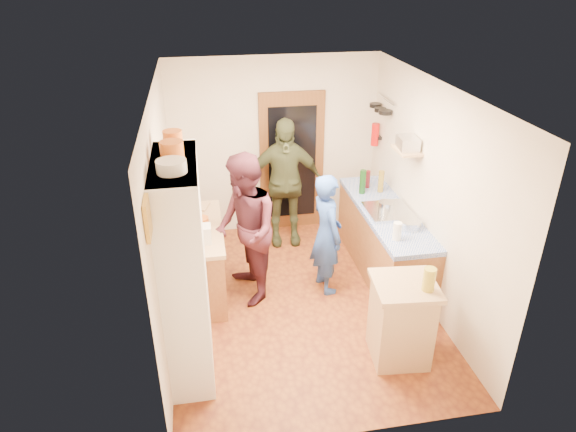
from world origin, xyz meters
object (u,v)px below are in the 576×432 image
object	(u,v)px
right_counter_base	(383,243)
person_back	(285,183)
person_left	(247,228)
hutch_body	(184,270)
person_hob	(330,234)
island_base	(401,323)

from	to	relation	value
right_counter_base	person_back	world-z (taller)	person_back
right_counter_base	person_left	bearing A→B (deg)	-172.88
hutch_body	person_hob	bearing A→B (deg)	31.12
island_base	person_hob	size ratio (longest dim) A/B	0.56
hutch_body	person_back	distance (m)	2.69
hutch_body	person_left	xyz separation A→B (m)	(0.70, 1.08, -0.18)
person_left	person_back	size ratio (longest dim) A/B	0.99
island_base	person_left	size ratio (longest dim) A/B	0.47
hutch_body	person_hob	xyz separation A→B (m)	(1.70, 1.02, -0.33)
hutch_body	person_hob	size ratio (longest dim) A/B	1.43
person_left	person_back	bearing A→B (deg)	142.68
right_counter_base	island_base	bearing A→B (deg)	-103.31
person_back	person_left	bearing A→B (deg)	-114.60
person_left	island_base	bearing A→B (deg)	36.52
person_hob	person_back	world-z (taller)	person_back
hutch_body	person_back	world-z (taller)	hutch_body
island_base	person_hob	bearing A→B (deg)	107.40
person_hob	hutch_body	bearing A→B (deg)	109.91
right_counter_base	island_base	xyz separation A→B (m)	(-0.38, -1.62, 0.01)
island_base	person_left	world-z (taller)	person_left
person_hob	island_base	bearing A→B (deg)	-173.81
person_hob	person_back	distance (m)	1.34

